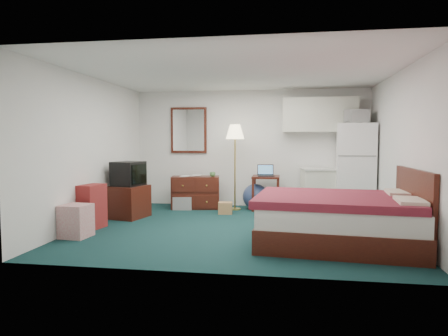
% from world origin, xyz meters
% --- Properties ---
extents(floor, '(5.00, 4.50, 0.01)m').
position_xyz_m(floor, '(0.00, 0.00, 0.00)').
color(floor, '#0B2E32').
rests_on(floor, ground).
extents(ceiling, '(5.00, 4.50, 0.01)m').
position_xyz_m(ceiling, '(0.00, 0.00, 2.50)').
color(ceiling, white).
rests_on(ceiling, walls).
extents(walls, '(5.01, 4.51, 2.50)m').
position_xyz_m(walls, '(0.00, 0.00, 1.25)').
color(walls, white).
rests_on(walls, floor).
extents(mirror, '(0.80, 0.06, 1.00)m').
position_xyz_m(mirror, '(-1.35, 2.22, 1.65)').
color(mirror, white).
rests_on(mirror, walls).
extents(upper_cabinets, '(1.50, 0.35, 0.70)m').
position_xyz_m(upper_cabinets, '(1.45, 2.08, 1.95)').
color(upper_cabinets, silver).
rests_on(upper_cabinets, walls).
extents(headboard, '(0.06, 1.56, 1.00)m').
position_xyz_m(headboard, '(2.46, -0.81, 0.55)').
color(headboard, black).
rests_on(headboard, walls).
extents(dresser, '(1.05, 0.61, 0.67)m').
position_xyz_m(dresser, '(-1.09, 1.74, 0.34)').
color(dresser, black).
rests_on(dresser, floor).
extents(floor_lamp, '(0.48, 0.48, 1.75)m').
position_xyz_m(floor_lamp, '(-0.26, 1.74, 0.87)').
color(floor_lamp, gold).
rests_on(floor_lamp, floor).
extents(desk, '(0.56, 0.56, 0.70)m').
position_xyz_m(desk, '(0.37, 1.79, 0.35)').
color(desk, black).
rests_on(desk, floor).
extents(exercise_ball, '(0.54, 0.54, 0.53)m').
position_xyz_m(exercise_ball, '(0.16, 1.81, 0.27)').
color(exercise_ball, navy).
rests_on(exercise_ball, floor).
extents(kitchen_counter, '(0.83, 0.67, 0.83)m').
position_xyz_m(kitchen_counter, '(1.49, 1.91, 0.42)').
color(kitchen_counter, silver).
rests_on(kitchen_counter, floor).
extents(fridge, '(0.79, 0.79, 1.76)m').
position_xyz_m(fridge, '(2.13, 1.77, 0.88)').
color(fridge, white).
rests_on(fridge, floor).
extents(bed, '(2.23, 1.82, 0.67)m').
position_xyz_m(bed, '(1.48, -0.81, 0.33)').
color(bed, maroon).
rests_on(bed, floor).
extents(tv_stand, '(0.72, 0.76, 0.59)m').
position_xyz_m(tv_stand, '(-2.10, 0.58, 0.30)').
color(tv_stand, black).
rests_on(tv_stand, floor).
extents(suitcase, '(0.35, 0.48, 0.72)m').
position_xyz_m(suitcase, '(-2.32, -0.39, 0.36)').
color(suitcase, '#5F1310').
rests_on(suitcase, floor).
extents(retail_box, '(0.42, 0.42, 0.48)m').
position_xyz_m(retail_box, '(-2.28, -0.97, 0.24)').
color(retail_box, beige).
rests_on(retail_box, floor).
extents(file_bin, '(0.42, 0.33, 0.27)m').
position_xyz_m(file_bin, '(-1.33, 1.59, 0.13)').
color(file_bin, gray).
rests_on(file_bin, floor).
extents(cardboard_box_a, '(0.29, 0.25, 0.23)m').
position_xyz_m(cardboard_box_a, '(-0.38, 1.22, 0.11)').
color(cardboard_box_a, '#A6734C').
rests_on(cardboard_box_a, floor).
extents(cardboard_box_b, '(0.29, 0.32, 0.27)m').
position_xyz_m(cardboard_box_b, '(0.70, 1.64, 0.14)').
color(cardboard_box_b, '#A6734C').
rests_on(cardboard_box_b, floor).
extents(laptop, '(0.36, 0.31, 0.23)m').
position_xyz_m(laptop, '(0.37, 1.73, 0.81)').
color(laptop, black).
rests_on(laptop, desk).
extents(crt_tv, '(0.60, 0.63, 0.45)m').
position_xyz_m(crt_tv, '(-2.10, 0.59, 0.81)').
color(crt_tv, black).
rests_on(crt_tv, tv_stand).
extents(microwave, '(0.51, 0.32, 0.33)m').
position_xyz_m(microwave, '(2.12, 1.73, 1.92)').
color(microwave, white).
rests_on(microwave, fridge).
extents(book_a, '(0.18, 0.02, 0.24)m').
position_xyz_m(book_a, '(-1.38, 1.65, 0.80)').
color(book_a, '#A6734C').
rests_on(book_a, dresser).
extents(book_b, '(0.18, 0.03, 0.24)m').
position_xyz_m(book_b, '(-1.17, 1.80, 0.79)').
color(book_b, '#A6734C').
rests_on(book_b, dresser).
extents(mug, '(0.14, 0.12, 0.12)m').
position_xyz_m(mug, '(-0.73, 1.73, 0.74)').
color(mug, '#4A8144').
rests_on(mug, dresser).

